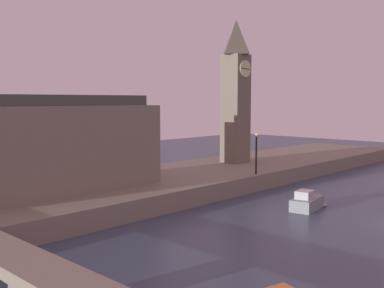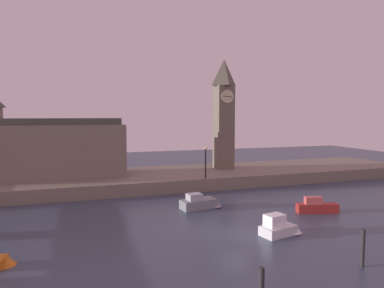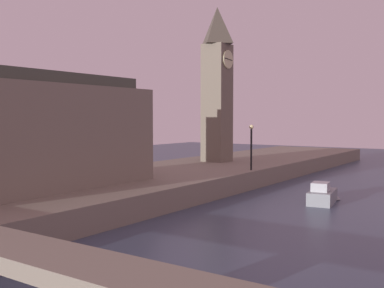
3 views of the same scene
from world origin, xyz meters
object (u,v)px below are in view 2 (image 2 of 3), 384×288
object	(u,v)px
boat_ferry_white	(281,227)
boat_dinghy_red	(319,207)
parliament_hall	(52,148)
mooring_post_left	(261,288)
clock_tower	(224,112)
mooring_post_right	(363,248)
boat_cruiser_grey	(202,203)
streetlamp	(206,159)

from	to	relation	value
boat_ferry_white	boat_dinghy_red	xyz separation A→B (m)	(6.73, 4.06, -0.02)
parliament_hall	mooring_post_left	distance (m)	32.87
boat_dinghy_red	clock_tower	bearing A→B (deg)	95.30
clock_tower	boat_ferry_white	bearing A→B (deg)	-102.58
mooring_post_right	boat_cruiser_grey	size ratio (longest dim) A/B	0.53
mooring_post_right	parliament_hall	bearing A→B (deg)	123.51
boat_cruiser_grey	streetlamp	bearing A→B (deg)	66.86
clock_tower	parliament_hall	size ratio (longest dim) A/B	0.95
clock_tower	mooring_post_right	xyz separation A→B (m)	(-3.45, -28.79, -8.26)
boat_cruiser_grey	boat_dinghy_red	world-z (taller)	boat_dinghy_red
parliament_hall	clock_tower	bearing A→B (deg)	0.38
streetlamp	clock_tower	bearing A→B (deg)	51.66
mooring_post_right	boat_dinghy_red	world-z (taller)	mooring_post_right
parliament_hall	boat_ferry_white	size ratio (longest dim) A/B	4.47
mooring_post_left	mooring_post_right	distance (m)	8.23
parliament_hall	mooring_post_right	distance (m)	34.57
clock_tower	boat_dinghy_red	bearing A→B (deg)	-84.70
clock_tower	parliament_hall	bearing A→B (deg)	-179.62
mooring_post_left	boat_ferry_white	world-z (taller)	mooring_post_left
clock_tower	mooring_post_left	size ratio (longest dim) A/B	7.68
mooring_post_left	boat_cruiser_grey	size ratio (longest dim) A/B	0.46
boat_ferry_white	mooring_post_left	bearing A→B (deg)	-127.37
boat_cruiser_grey	boat_dinghy_red	xyz separation A→B (m)	(9.88, -4.79, 0.01)
parliament_hall	mooring_post_right	size ratio (longest dim) A/B	7.03
clock_tower	mooring_post_left	xyz separation A→B (m)	(-11.42, -30.87, -8.41)
mooring_post_left	mooring_post_right	size ratio (longest dim) A/B	0.87
streetlamp	mooring_post_right	distance (m)	22.58
mooring_post_right	streetlamp	bearing A→B (deg)	94.19
mooring_post_right	boat_dinghy_red	distance (m)	11.59
clock_tower	mooring_post_left	bearing A→B (deg)	-110.30
parliament_hall	streetlamp	size ratio (longest dim) A/B	4.25
streetlamp	mooring_post_right	size ratio (longest dim) A/B	1.65
clock_tower	boat_dinghy_red	distance (m)	20.52
boat_ferry_white	boat_dinghy_red	size ratio (longest dim) A/B	0.83
boat_dinghy_red	mooring_post_left	bearing A→B (deg)	-136.55
mooring_post_right	boat_cruiser_grey	world-z (taller)	mooring_post_right
boat_ferry_white	boat_cruiser_grey	bearing A→B (deg)	109.58
streetlamp	boat_cruiser_grey	world-z (taller)	streetlamp
boat_cruiser_grey	boat_ferry_white	size ratio (longest dim) A/B	1.20
boat_cruiser_grey	boat_ferry_white	bearing A→B (deg)	-70.42
mooring_post_left	mooring_post_right	bearing A→B (deg)	14.59
mooring_post_right	boat_cruiser_grey	bearing A→B (deg)	107.29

